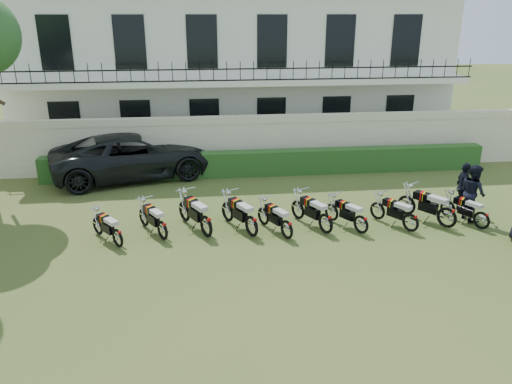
% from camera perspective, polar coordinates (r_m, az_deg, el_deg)
% --- Properties ---
extents(ground, '(100.00, 100.00, 0.00)m').
position_cam_1_polar(ground, '(13.77, 1.48, -7.30)').
color(ground, '#3A5321').
rests_on(ground, ground).
extents(perimeter_wall, '(30.00, 0.35, 2.30)m').
position_cam_1_polar(perimeter_wall, '(20.83, -1.57, 5.66)').
color(perimeter_wall, beige).
rests_on(perimeter_wall, ground).
extents(hedge, '(18.00, 0.60, 1.00)m').
position_cam_1_polar(hedge, '(20.36, 1.46, 3.36)').
color(hedge, '#1B4E1E').
rests_on(hedge, ground).
extents(building, '(20.40, 9.60, 7.40)m').
position_cam_1_polar(building, '(26.26, -2.82, 14.23)').
color(building, silver).
rests_on(building, ground).
extents(motorcycle_0, '(1.10, 1.42, 0.94)m').
position_cam_1_polar(motorcycle_0, '(14.56, -15.58, -4.61)').
color(motorcycle_0, black).
rests_on(motorcycle_0, ground).
extents(motorcycle_1, '(1.00, 1.62, 1.00)m').
position_cam_1_polar(motorcycle_1, '(14.71, -10.67, -3.83)').
color(motorcycle_1, black).
rests_on(motorcycle_1, ground).
extents(motorcycle_2, '(1.08, 1.90, 1.14)m').
position_cam_1_polar(motorcycle_2, '(14.68, -5.73, -3.34)').
color(motorcycle_2, black).
rests_on(motorcycle_2, ground).
extents(motorcycle_3, '(1.04, 1.83, 1.10)m').
position_cam_1_polar(motorcycle_3, '(14.65, -0.51, -3.36)').
color(motorcycle_3, black).
rests_on(motorcycle_3, ground).
extents(motorcycle_4, '(0.91, 1.64, 0.98)m').
position_cam_1_polar(motorcycle_4, '(14.56, 3.55, -3.80)').
color(motorcycle_4, black).
rests_on(motorcycle_4, ground).
extents(motorcycle_5, '(1.00, 1.79, 1.07)m').
position_cam_1_polar(motorcycle_5, '(15.00, 7.98, -3.05)').
color(motorcycle_5, black).
rests_on(motorcycle_5, ground).
extents(motorcycle_6, '(0.99, 1.58, 0.97)m').
position_cam_1_polar(motorcycle_6, '(15.20, 11.94, -3.16)').
color(motorcycle_6, black).
rests_on(motorcycle_6, ground).
extents(motorcycle_7, '(1.04, 1.57, 0.98)m').
position_cam_1_polar(motorcycle_7, '(15.70, 17.30, -2.88)').
color(motorcycle_7, black).
rests_on(motorcycle_7, ground).
extents(motorcycle_8, '(1.27, 1.76, 1.13)m').
position_cam_1_polar(motorcycle_8, '(16.31, 21.04, -2.22)').
color(motorcycle_8, black).
rests_on(motorcycle_8, ground).
extents(motorcycle_9, '(0.91, 1.57, 0.95)m').
position_cam_1_polar(motorcycle_9, '(16.67, 24.44, -2.53)').
color(motorcycle_9, black).
rests_on(motorcycle_9, ground).
extents(suv, '(6.96, 4.53, 1.78)m').
position_cam_1_polar(suv, '(20.53, -13.72, 4.06)').
color(suv, black).
rests_on(suv, ground).
extents(officer_4, '(0.73, 0.92, 1.81)m').
position_cam_1_polar(officer_4, '(17.22, 23.54, -0.04)').
color(officer_4, black).
rests_on(officer_4, ground).
extents(officer_5, '(0.54, 1.03, 1.67)m').
position_cam_1_polar(officer_5, '(17.82, 22.63, 0.48)').
color(officer_5, black).
rests_on(officer_5, ground).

